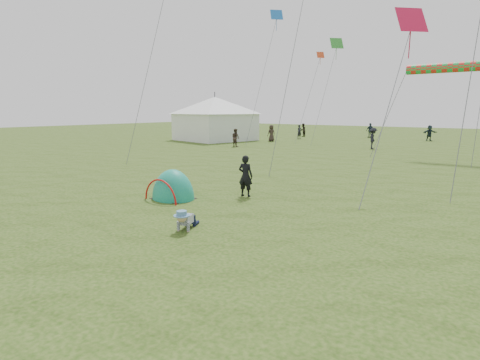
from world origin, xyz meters
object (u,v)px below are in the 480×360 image
Objects in this scene: crawling_toddler at (185,219)px; popup_tent at (173,199)px; standing_adult at (246,176)px; event_marquee at (215,117)px.

crawling_toddler is 3.77m from popup_tent.
standing_adult is 0.22× the size of event_marquee.
standing_adult reaches higher than crawling_toddler.
crawling_toddler is 0.36× the size of popup_tent.
event_marquee reaches higher than crawling_toddler.
popup_tent is 0.30× the size of event_marquee.
event_marquee is (-19.25, 24.11, 2.16)m from crawling_toddler.
crawling_toddler is 30.93m from event_marquee.
popup_tent is 1.40× the size of standing_adult.
event_marquee reaches higher than popup_tent.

